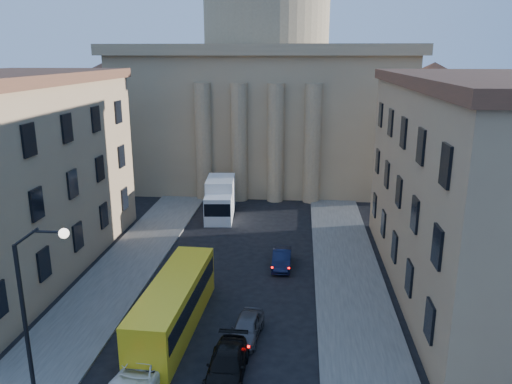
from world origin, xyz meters
TOP-DOWN VIEW (x-y plane):
  - sidewalk_left at (-8.50, 18.00)m, footprint 5.00×60.00m
  - sidewalk_right at (8.50, 18.00)m, footprint 5.00×60.00m
  - church at (0.00, 55.47)m, footprint 68.02×28.76m
  - building_right at (17.00, 22.00)m, footprint 11.60×26.60m
  - street_lamp at (-6.97, 8.00)m, footprint 2.62×0.44m
  - car_left_mid at (-2.90, 9.88)m, footprint 2.76×4.91m
  - car_right_mid at (1.28, 10.76)m, footprint 2.01×4.77m
  - car_right_far at (1.88, 14.46)m, footprint 1.98×4.07m
  - car_right_distant at (3.50, 24.70)m, footprint 1.41×4.03m
  - city_bus at (-2.53, 15.12)m, footprint 2.93×10.97m
  - box_truck at (-3.25, 36.70)m, footprint 3.22×7.01m

SIDE VIEW (x-z plane):
  - sidewalk_left at x=-8.50m, z-range 0.00..0.15m
  - sidewalk_right at x=8.50m, z-range 0.00..0.15m
  - car_left_mid at x=-2.90m, z-range 0.00..1.29m
  - car_right_distant at x=3.50m, z-range 0.00..1.33m
  - car_right_far at x=1.88m, z-range 0.00..1.34m
  - car_right_mid at x=1.28m, z-range 0.00..1.37m
  - city_bus at x=-2.53m, z-range 0.11..3.18m
  - box_truck at x=-3.25m, z-range -0.10..3.65m
  - street_lamp at x=-6.97m, z-range 0.87..9.70m
  - building_right at x=17.00m, z-range 0.07..14.77m
  - church at x=0.00m, z-range -6.42..30.18m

